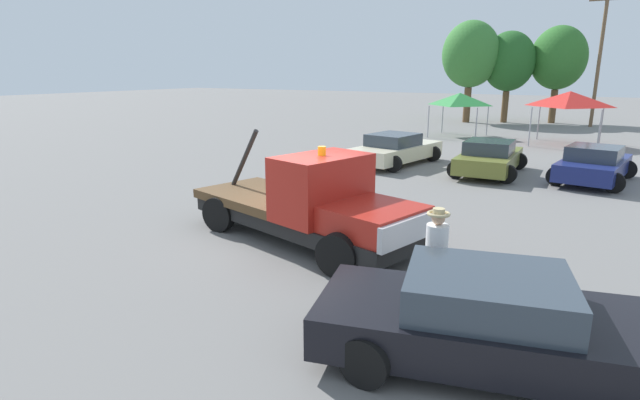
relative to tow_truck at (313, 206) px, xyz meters
name	(u,v)px	position (x,y,z in m)	size (l,w,h in m)	color
ground_plane	(302,240)	(-0.36, 0.09, -0.92)	(160.00, 160.00, 0.00)	slate
tow_truck	(313,206)	(0.00, 0.00, 0.00)	(6.49, 3.52, 2.51)	black
foreground_car	(500,323)	(4.77, -3.02, -0.27)	(5.37, 3.15, 1.34)	black
person_near_truck	(436,249)	(3.45, -1.68, 0.11)	(0.39, 0.39, 1.74)	#847051
parked_car_cream	(395,149)	(-2.23, 10.55, -0.27)	(3.05, 5.08, 1.34)	beige
parked_car_olive	(489,158)	(1.73, 10.43, -0.27)	(2.59, 4.45, 1.34)	olive
parked_car_navy	(594,165)	(5.31, 10.83, -0.27)	(2.84, 4.49, 1.34)	navy
canopy_tent_green	(460,99)	(-2.49, 21.35, 1.34)	(2.92, 2.92, 2.63)	#9E9EA3
canopy_tent_red	(570,99)	(3.56, 20.74, 1.54)	(3.31, 3.31, 2.87)	#9E9EA3
tree_left	(559,58)	(1.54, 33.21, 3.92)	(4.04, 4.04, 7.21)	brown
tree_center	(471,55)	(-4.33, 30.43, 4.20)	(4.27, 4.27, 7.63)	brown
tree_right	(509,62)	(-1.74, 31.76, 3.67)	(3.83, 3.83, 6.85)	brown
traffic_cone	(323,184)	(-2.41, 4.64, -0.67)	(0.40, 0.40, 0.55)	black
utility_pole	(600,52)	(4.31, 31.68, 4.25)	(2.20, 0.24, 9.82)	brown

